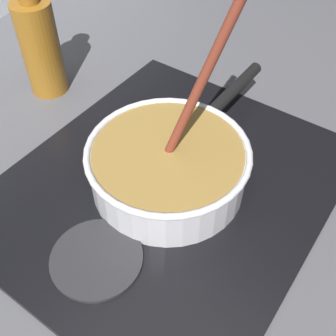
# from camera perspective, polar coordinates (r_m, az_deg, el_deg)

# --- Properties ---
(ground) EXTENTS (2.40, 1.60, 0.04)m
(ground) POSITION_cam_1_polar(r_m,az_deg,el_deg) (0.64, 2.15, -11.61)
(ground) COLOR #4C4C51
(hob_plate) EXTENTS (0.56, 0.48, 0.01)m
(hob_plate) POSITION_cam_1_polar(r_m,az_deg,el_deg) (0.69, 0.00, -2.45)
(hob_plate) COLOR black
(hob_plate) RESTS_ON ground
(burner_ring) EXTENTS (0.20, 0.20, 0.01)m
(burner_ring) POSITION_cam_1_polar(r_m,az_deg,el_deg) (0.68, 0.00, -1.90)
(burner_ring) COLOR #592D0C
(burner_ring) RESTS_ON hob_plate
(spare_burner) EXTENTS (0.13, 0.13, 0.01)m
(spare_burner) POSITION_cam_1_polar(r_m,az_deg,el_deg) (0.60, -9.76, -12.10)
(spare_burner) COLOR #262628
(spare_burner) RESTS_ON hob_plate
(cooking_pan) EXTENTS (0.42, 0.26, 0.34)m
(cooking_pan) POSITION_cam_1_polar(r_m,az_deg,el_deg) (0.65, 0.12, 0.46)
(cooking_pan) COLOR silver
(cooking_pan) RESTS_ON hob_plate
(sauce_bottle) EXTENTS (0.08, 0.08, 0.24)m
(sauce_bottle) POSITION_cam_1_polar(r_m,az_deg,el_deg) (0.87, -17.13, 15.79)
(sauce_bottle) COLOR #8C5919
(sauce_bottle) RESTS_ON ground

